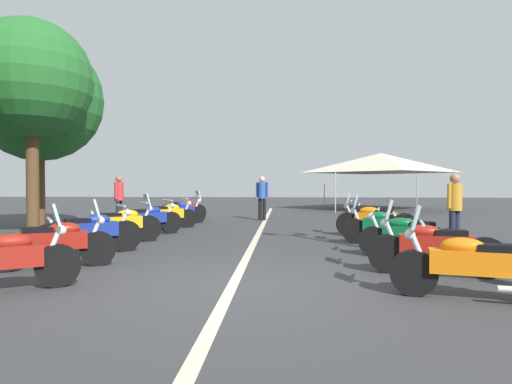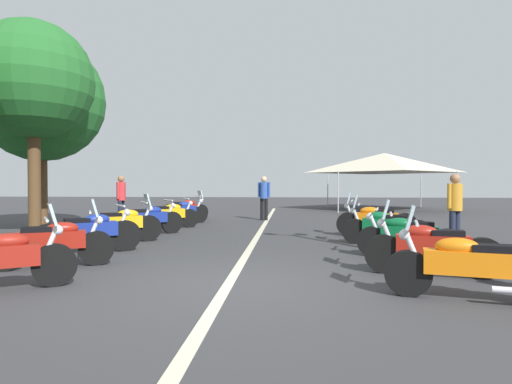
% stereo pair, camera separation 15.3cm
% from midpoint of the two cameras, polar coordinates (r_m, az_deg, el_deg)
% --- Properties ---
extents(ground_plane, '(80.00, 80.00, 0.00)m').
position_cam_midpoint_polar(ground_plane, '(6.32, -3.85, -12.35)').
color(ground_plane, '#38383A').
extents(lane_centre_stripe, '(26.45, 0.16, 0.01)m').
position_cam_midpoint_polar(lane_centre_stripe, '(12.08, -0.16, -5.86)').
color(lane_centre_stripe, beige).
rests_on(lane_centre_stripe, ground_plane).
extents(motorcycle_left_row_1, '(1.10, 1.93, 1.20)m').
position_cam_midpoint_polar(motorcycle_left_row_1, '(8.21, -25.88, -6.06)').
color(motorcycle_left_row_1, black).
rests_on(motorcycle_left_row_1, ground_plane).
extents(motorcycle_left_row_2, '(1.46, 1.83, 1.02)m').
position_cam_midpoint_polar(motorcycle_left_row_2, '(9.55, -21.86, -4.99)').
color(motorcycle_left_row_2, black).
rests_on(motorcycle_left_row_2, ground_plane).
extents(motorcycle_left_row_3, '(1.21, 1.80, 1.22)m').
position_cam_midpoint_polar(motorcycle_left_row_3, '(11.09, -18.01, -4.09)').
color(motorcycle_left_row_3, black).
rests_on(motorcycle_left_row_3, ground_plane).
extents(motorcycle_left_row_4, '(1.48, 1.78, 1.00)m').
position_cam_midpoint_polar(motorcycle_left_row_4, '(12.58, -14.84, -3.53)').
color(motorcycle_left_row_4, black).
rests_on(motorcycle_left_row_4, ground_plane).
extents(motorcycle_left_row_5, '(1.16, 1.89, 0.99)m').
position_cam_midpoint_polar(motorcycle_left_row_5, '(14.29, -12.20, -3.00)').
color(motorcycle_left_row_5, black).
rests_on(motorcycle_left_row_5, ground_plane).
extents(motorcycle_left_row_6, '(1.38, 1.84, 0.99)m').
position_cam_midpoint_polar(motorcycle_left_row_6, '(15.86, -10.58, -2.58)').
color(motorcycle_left_row_6, black).
rests_on(motorcycle_left_row_6, ground_plane).
extents(motorcycle_left_row_7, '(1.24, 1.74, 1.20)m').
position_cam_midpoint_polar(motorcycle_left_row_7, '(17.40, -9.98, -2.22)').
color(motorcycle_left_row_7, black).
rests_on(motorcycle_left_row_7, ground_plane).
extents(motorcycle_right_row_0, '(0.86, 2.09, 1.19)m').
position_cam_midpoint_polar(motorcycle_right_row_0, '(6.04, 26.69, -8.68)').
color(motorcycle_right_row_0, black).
rests_on(motorcycle_right_row_0, ground_plane).
extents(motorcycle_right_row_1, '(0.80, 2.09, 1.21)m').
position_cam_midpoint_polar(motorcycle_right_row_1, '(7.40, 22.17, -6.77)').
color(motorcycle_right_row_1, black).
rests_on(motorcycle_right_row_1, ground_plane).
extents(motorcycle_right_row_2, '(0.82, 1.99, 0.98)m').
position_cam_midpoint_polar(motorcycle_right_row_2, '(8.99, 19.42, -5.50)').
color(motorcycle_right_row_2, black).
rests_on(motorcycle_right_row_2, ground_plane).
extents(motorcycle_right_row_3, '(0.79, 2.08, 1.20)m').
position_cam_midpoint_polar(motorcycle_right_row_3, '(10.72, 16.57, -4.34)').
color(motorcycle_right_row_3, black).
rests_on(motorcycle_right_row_3, ground_plane).
extents(motorcycle_right_row_4, '(0.78, 2.19, 1.22)m').
position_cam_midpoint_polar(motorcycle_right_row_4, '(12.30, 15.31, -3.56)').
color(motorcycle_right_row_4, black).
rests_on(motorcycle_right_row_4, ground_plane).
extents(traffic_cone_0, '(0.36, 0.36, 0.61)m').
position_cam_midpoint_polar(traffic_cone_0, '(13.62, 19.30, -3.91)').
color(traffic_cone_0, orange).
rests_on(traffic_cone_0, ground_plane).
extents(bystander_0, '(0.53, 0.32, 1.77)m').
position_cam_midpoint_polar(bystander_0, '(15.89, -18.19, -0.49)').
color(bystander_0, '#1E2338').
rests_on(bystander_0, ground_plane).
extents(bystander_1, '(0.32, 0.51, 1.77)m').
position_cam_midpoint_polar(bystander_1, '(17.06, 0.57, -0.32)').
color(bystander_1, black).
rests_on(bystander_1, ground_plane).
extents(bystander_3, '(0.35, 0.44, 1.70)m').
position_cam_midpoint_polar(bystander_3, '(10.94, 24.77, -1.45)').
color(bystander_3, '#1E2338').
rests_on(bystander_3, ground_plane).
extents(roadside_tree_0, '(3.93, 3.93, 6.12)m').
position_cam_midpoint_polar(roadside_tree_0, '(15.36, -27.42, 11.00)').
color(roadside_tree_0, brown).
rests_on(roadside_tree_0, ground_plane).
extents(roadside_tree_1, '(3.12, 3.12, 5.80)m').
position_cam_midpoint_polar(roadside_tree_1, '(13.04, -28.22, 13.12)').
color(roadside_tree_1, brown).
rests_on(roadside_tree_1, ground_plane).
extents(event_tent, '(6.42, 6.42, 3.20)m').
position_cam_midpoint_polar(event_tent, '(25.00, 16.25, 3.78)').
color(event_tent, beige).
rests_on(event_tent, ground_plane).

